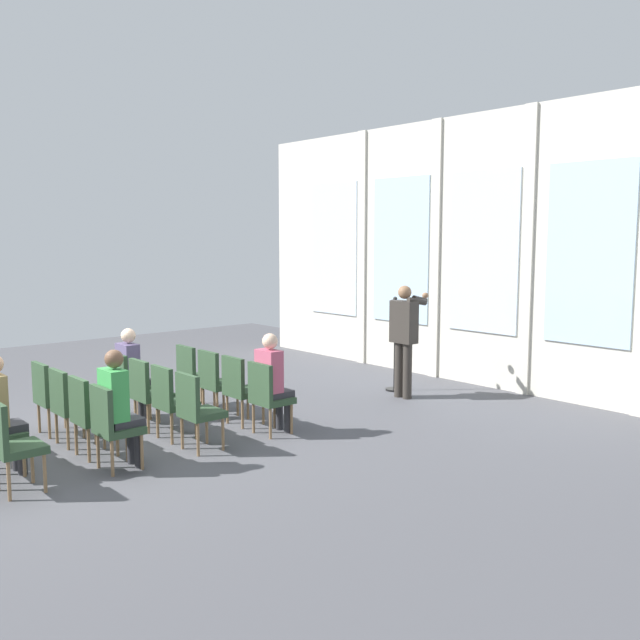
% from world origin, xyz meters
% --- Properties ---
extents(ground_plane, '(17.23, 17.23, 0.00)m').
position_xyz_m(ground_plane, '(0.00, 0.00, 0.00)').
color(ground_plane, '#4C4C51').
extents(rear_partition, '(9.29, 0.14, 4.56)m').
position_xyz_m(rear_partition, '(0.05, 6.62, 2.28)').
color(rear_partition, beige).
rests_on(rear_partition, ground).
extents(speaker, '(0.50, 0.69, 1.77)m').
position_xyz_m(speaker, '(0.66, 4.93, 1.03)').
color(speaker, '#332D28').
rests_on(speaker, ground).
extents(mic_stand, '(0.28, 0.28, 1.55)m').
position_xyz_m(mic_stand, '(0.22, 5.19, 0.34)').
color(mic_stand, black).
rests_on(mic_stand, ground).
extents(chair_r0_c0, '(0.46, 0.44, 0.94)m').
position_xyz_m(chair_r0_c0, '(-0.92, 2.07, 0.53)').
color(chair_r0_c0, olive).
rests_on(chair_r0_c0, ground).
extents(chair_r0_c1, '(0.46, 0.44, 0.94)m').
position_xyz_m(chair_r0_c1, '(-0.31, 2.07, 0.53)').
color(chair_r0_c1, olive).
rests_on(chair_r0_c1, ground).
extents(chair_r0_c2, '(0.46, 0.44, 0.94)m').
position_xyz_m(chair_r0_c2, '(0.31, 2.07, 0.53)').
color(chair_r0_c2, olive).
rests_on(chair_r0_c2, ground).
extents(chair_r0_c3, '(0.46, 0.44, 0.94)m').
position_xyz_m(chair_r0_c3, '(0.92, 2.07, 0.53)').
color(chair_r0_c3, olive).
rests_on(chair_r0_c3, ground).
extents(audience_r0_c3, '(0.36, 0.39, 1.31)m').
position_xyz_m(audience_r0_c3, '(0.92, 2.15, 0.73)').
color(audience_r0_c3, '#2D2D33').
rests_on(audience_r0_c3, ground).
extents(chair_r1_c0, '(0.46, 0.44, 0.94)m').
position_xyz_m(chair_r1_c0, '(-0.92, 1.03, 0.53)').
color(chair_r1_c0, olive).
rests_on(chair_r1_c0, ground).
extents(audience_r1_c0, '(0.36, 0.39, 1.28)m').
position_xyz_m(audience_r1_c0, '(-0.92, 1.11, 0.71)').
color(audience_r1_c0, '#2D2D33').
rests_on(audience_r1_c0, ground).
extents(chair_r1_c1, '(0.46, 0.44, 0.94)m').
position_xyz_m(chair_r1_c1, '(-0.31, 1.03, 0.53)').
color(chair_r1_c1, olive).
rests_on(chair_r1_c1, ground).
extents(chair_r1_c2, '(0.46, 0.44, 0.94)m').
position_xyz_m(chair_r1_c2, '(0.31, 1.03, 0.53)').
color(chair_r1_c2, olive).
rests_on(chair_r1_c2, ground).
extents(chair_r1_c3, '(0.46, 0.44, 0.94)m').
position_xyz_m(chair_r1_c3, '(0.92, 1.03, 0.53)').
color(chair_r1_c3, olive).
rests_on(chair_r1_c3, ground).
extents(chair_r2_c0, '(0.46, 0.44, 0.94)m').
position_xyz_m(chair_r2_c0, '(-0.92, -0.01, 0.53)').
color(chair_r2_c0, olive).
rests_on(chair_r2_c0, ground).
extents(chair_r2_c1, '(0.46, 0.44, 0.94)m').
position_xyz_m(chair_r2_c1, '(-0.31, -0.01, 0.53)').
color(chair_r2_c1, olive).
rests_on(chair_r2_c1, ground).
extents(chair_r2_c2, '(0.46, 0.44, 0.94)m').
position_xyz_m(chair_r2_c2, '(0.31, -0.01, 0.53)').
color(chair_r2_c2, olive).
rests_on(chair_r2_c2, ground).
extents(chair_r2_c3, '(0.46, 0.44, 0.94)m').
position_xyz_m(chair_r2_c3, '(0.92, -0.01, 0.53)').
color(chair_r2_c3, olive).
rests_on(chair_r2_c3, ground).
extents(audience_r2_c3, '(0.36, 0.39, 1.32)m').
position_xyz_m(audience_r2_c3, '(0.92, 0.07, 0.74)').
color(audience_r2_c3, '#2D2D33').
rests_on(audience_r2_c3, ground).
extents(chair_r3_c3, '(0.46, 0.44, 0.94)m').
position_xyz_m(chair_r3_c3, '(0.92, -1.06, 0.53)').
color(chair_r3_c3, olive).
rests_on(chair_r3_c3, ground).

